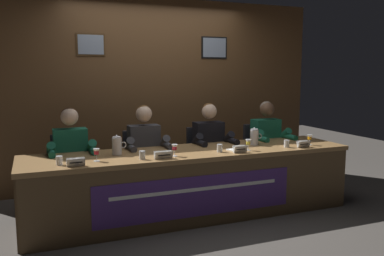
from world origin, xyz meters
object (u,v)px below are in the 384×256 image
(juice_glass_far_left, at_px, (96,153))
(document_stack_center_right, at_px, (237,150))
(panelist_center_left, at_px, (146,149))
(nameplate_center_left, at_px, (164,155))
(conference_table, at_px, (196,172))
(nameplate_center_right, at_px, (240,149))
(juice_glass_far_right, at_px, (310,138))
(water_pitcher_left_side, at_px, (117,146))
(juice_glass_center_left, at_px, (175,148))
(nameplate_far_right, at_px, (303,144))
(panelist_far_right, at_px, (269,141))
(chair_center_left, at_px, (142,169))
(water_pitcher_right_side, at_px, (254,137))
(panelist_center_right, at_px, (211,145))
(juice_glass_center_right, at_px, (248,143))
(chair_far_left, at_px, (71,175))
(panelist_far_left, at_px, (72,155))
(water_cup_far_left, at_px, (59,161))
(nameplate_far_left, at_px, (76,162))
(water_cup_center_right, at_px, (220,149))
(water_cup_center_left, at_px, (142,156))
(chair_center_right, at_px, (205,163))
(chair_far_right, at_px, (260,158))
(water_cup_far_right, at_px, (287,144))

(juice_glass_far_left, distance_m, document_stack_center_right, 1.54)
(panelist_center_left, bearing_deg, nameplate_center_left, -90.83)
(conference_table, height_order, nameplate_center_right, nameplate_center_right)
(panelist_center_left, relative_size, juice_glass_far_right, 9.77)
(water_pitcher_left_side, bearing_deg, juice_glass_far_right, -7.09)
(juice_glass_center_left, height_order, nameplate_far_right, juice_glass_center_left)
(nameplate_center_right, xyz_separation_m, panelist_far_right, (0.82, 0.72, -0.07))
(juice_glass_far_left, bearing_deg, chair_center_left, 50.18)
(nameplate_center_left, distance_m, water_pitcher_right_side, 1.30)
(panelist_center_right, xyz_separation_m, nameplate_center_right, (0.02, -0.72, 0.07))
(juice_glass_center_right, relative_size, water_pitcher_right_side, 0.59)
(chair_far_left, height_order, juice_glass_far_left, chair_far_left)
(conference_table, bearing_deg, water_pitcher_right_side, 11.43)
(panelist_far_left, relative_size, juice_glass_far_right, 9.77)
(water_cup_far_left, distance_m, water_pitcher_right_side, 2.25)
(panelist_far_left, bearing_deg, water_cup_far_left, -104.71)
(nameplate_far_left, xyz_separation_m, juice_glass_far_right, (2.69, 0.12, 0.05))
(water_cup_center_right, xyz_separation_m, panelist_far_right, (1.00, 0.61, -0.07))
(juice_glass_far_right, bearing_deg, document_stack_center_right, 178.12)
(panelist_far_right, bearing_deg, water_cup_center_left, -160.62)
(chair_center_right, height_order, juice_glass_center_right, chair_center_right)
(chair_far_left, height_order, chair_center_right, same)
(nameplate_center_right, distance_m, water_pitcher_left_side, 1.31)
(panelist_far_left, height_order, water_pitcher_left_side, panelist_far_left)
(panelist_center_left, height_order, juice_glass_center_left, panelist_center_left)
(conference_table, xyz_separation_m, chair_center_right, (0.42, 0.72, -0.08))
(juice_glass_center_right, distance_m, water_pitcher_right_side, 0.37)
(document_stack_center_right, bearing_deg, water_pitcher_right_side, 32.96)
(juice_glass_center_left, bearing_deg, panelist_far_left, 146.73)
(chair_center_right, relative_size, juice_glass_far_right, 7.13)
(chair_center_right, height_order, water_cup_center_right, chair_center_right)
(juice_glass_center_right, height_order, water_pitcher_right_side, water_pitcher_right_side)
(water_cup_far_left, relative_size, chair_center_right, 0.10)
(nameplate_center_right, bearing_deg, water_cup_far_left, 176.84)
(nameplate_center_left, bearing_deg, conference_table, 24.11)
(panelist_center_left, bearing_deg, nameplate_far_right, -23.18)
(panelist_far_left, relative_size, chair_center_left, 1.37)
(chair_far_right, distance_m, panelist_far_right, 0.34)
(juice_glass_far_right, relative_size, water_pitcher_right_side, 0.59)
(chair_center_right, xyz_separation_m, panelist_far_right, (0.83, -0.20, 0.28))
(water_cup_far_left, relative_size, panelist_center_right, 0.07)
(chair_far_left, distance_m, document_stack_center_right, 1.92)
(water_cup_far_right, xyz_separation_m, water_pitcher_left_side, (-1.90, 0.30, 0.06))
(water_cup_center_right, xyz_separation_m, juice_glass_far_right, (1.18, -0.01, 0.05))
(chair_center_left, xyz_separation_m, water_cup_center_right, (0.66, -0.80, 0.34))
(water_cup_center_right, xyz_separation_m, water_pitcher_left_side, (-1.06, 0.27, 0.06))
(juice_glass_far_left, bearing_deg, water_cup_center_left, -10.68)
(panelist_center_right, bearing_deg, water_cup_far_left, -161.32)
(water_pitcher_left_side, bearing_deg, chair_far_left, 129.12)
(nameplate_center_right, bearing_deg, juice_glass_far_right, 6.16)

